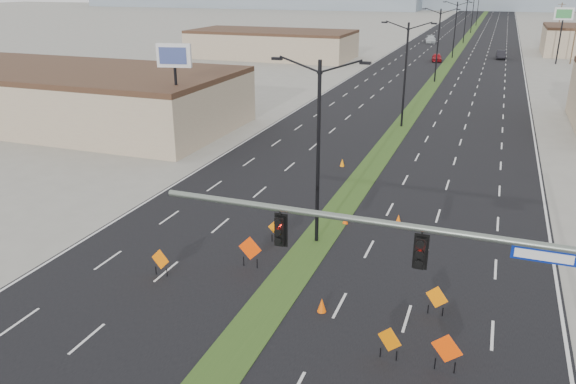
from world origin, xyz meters
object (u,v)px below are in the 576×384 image
(construction_sign_0, at_px, (160,260))
(streetlight_3, at_px, (455,28))
(construction_sign_3, at_px, (389,341))
(pole_sign_west, at_px, (175,64))
(construction_sign_1, at_px, (250,249))
(streetlight_4, at_px, (466,19))
(construction_sign_2, at_px, (277,229))
(cone_2, at_px, (398,219))
(pole_sign_east_far, at_px, (563,18))
(car_far, at_px, (431,39))
(cone_1, at_px, (345,220))
(cone_0, at_px, (322,305))
(construction_sign_4, at_px, (447,350))
(streetlight_6, at_px, (478,8))
(construction_sign_5, at_px, (437,298))
(cone_3, at_px, (342,163))
(car_mid, at_px, (501,55))
(streetlight_1, at_px, (405,72))
(signal_mast, at_px, (477,274))
(car_left, at_px, (437,58))
(streetlight_2, at_px, (438,43))
(streetlight_5, at_px, (473,13))
(streetlight_0, at_px, (318,148))

(construction_sign_0, bearing_deg, streetlight_3, 95.41)
(construction_sign_3, bearing_deg, streetlight_3, 117.61)
(pole_sign_west, bearing_deg, construction_sign_1, -62.67)
(streetlight_4, bearing_deg, construction_sign_2, -91.01)
(cone_2, relative_size, pole_sign_east_far, 0.06)
(car_far, height_order, cone_1, car_far)
(streetlight_4, bearing_deg, pole_sign_west, -99.66)
(cone_0, bearing_deg, construction_sign_4, -22.37)
(streetlight_6, height_order, construction_sign_3, streetlight_6)
(construction_sign_5, relative_size, cone_3, 2.28)
(car_mid, relative_size, pole_sign_east_far, 0.49)
(streetlight_4, height_order, construction_sign_5, streetlight_4)
(streetlight_1, xyz_separation_m, pole_sign_west, (-16.74, -14.39, 1.78))
(construction_sign_3, distance_m, pole_sign_east_far, 92.07)
(construction_sign_1, distance_m, construction_sign_3, 9.39)
(streetlight_1, xyz_separation_m, construction_sign_2, (-2.00, -28.91, -4.58))
(streetlight_3, bearing_deg, signal_mast, -84.80)
(construction_sign_1, bearing_deg, car_mid, 87.05)
(car_mid, relative_size, car_far, 0.85)
(construction_sign_1, xyz_separation_m, cone_2, (6.09, 8.16, -0.73))
(construction_sign_0, bearing_deg, car_mid, 90.27)
(streetlight_6, relative_size, car_left, 2.44)
(pole_sign_east_far, bearing_deg, construction_sign_2, -106.52)
(construction_sign_2, xyz_separation_m, cone_1, (2.90, 3.78, -0.56))
(construction_sign_5, distance_m, pole_sign_west, 31.07)
(streetlight_2, bearing_deg, cone_0, -87.83)
(streetlight_5, xyz_separation_m, construction_sign_1, (-2.23, -144.07, -4.41))
(streetlight_0, relative_size, cone_0, 14.86)
(construction_sign_2, bearing_deg, construction_sign_0, -127.12)
(car_mid, height_order, cone_1, car_mid)
(streetlight_4, relative_size, streetlight_6, 1.00)
(signal_mast, distance_m, cone_2, 15.52)
(streetlight_4, height_order, cone_3, streetlight_4)
(car_far, relative_size, construction_sign_3, 3.79)
(pole_sign_west, bearing_deg, car_far, 72.27)
(construction_sign_0, height_order, cone_1, construction_sign_0)
(streetlight_3, xyz_separation_m, car_far, (-7.14, 26.11, -4.64))
(car_mid, bearing_deg, cone_3, -101.95)
(construction_sign_0, xyz_separation_m, cone_1, (6.91, 9.26, -0.55))
(streetlight_0, height_order, pole_sign_east_far, streetlight_0)
(construction_sign_2, height_order, pole_sign_east_far, pole_sign_east_far)
(streetlight_6, distance_m, cone_1, 165.21)
(construction_sign_4, height_order, pole_sign_west, pole_sign_west)
(construction_sign_5, bearing_deg, construction_sign_4, -54.70)
(streetlight_3, relative_size, cone_1, 17.71)
(cone_3, bearing_deg, streetlight_3, 88.22)
(car_left, relative_size, cone_1, 7.27)
(cone_2, xyz_separation_m, pole_sign_east_far, (13.79, 77.95, 7.37))
(signal_mast, xyz_separation_m, cone_2, (-4.70, 14.09, -4.51))
(streetlight_6, bearing_deg, car_left, -91.40)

